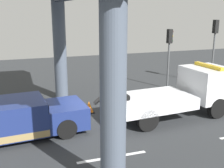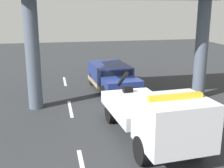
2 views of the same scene
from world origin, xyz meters
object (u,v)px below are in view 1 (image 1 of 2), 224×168
Objects in this scene: traffic_light_near at (169,46)px; traffic_cone_orange at (89,107)px; tow_truck_white at (184,91)px; traffic_light_far at (215,38)px; towed_van_green at (16,119)px.

traffic_light_near is 6.55× the size of traffic_cone_orange.
tow_truck_white is 5.20m from traffic_light_near.
traffic_light_far is at bearing 41.62° from tow_truck_white.
towed_van_green is 10.99m from traffic_light_near.
tow_truck_white is 1.86× the size of traffic_light_near.
traffic_light_near is at bearing 24.76° from traffic_cone_orange.
towed_van_green is at bearing -154.24° from traffic_light_near.
traffic_cone_orange is (3.55, 1.85, -0.50)m from towed_van_green.
tow_truck_white is at bearing -110.21° from traffic_light_near.
traffic_light_far reaches higher than tow_truck_white.
tow_truck_white is 1.37× the size of towed_van_green.
tow_truck_white is at bearing -21.75° from traffic_cone_orange.
traffic_light_near reaches higher than towed_van_green.
towed_van_green is 8.91× the size of traffic_cone_orange.
tow_truck_white is 4.89m from traffic_cone_orange.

